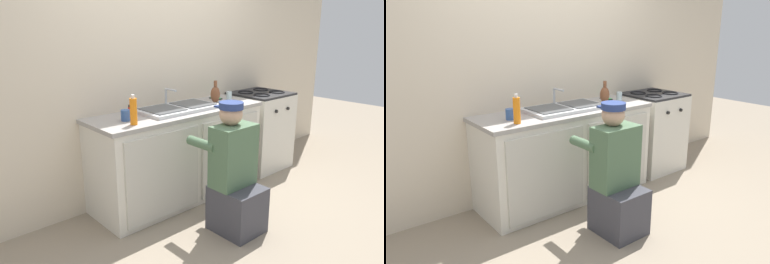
{
  "view_description": "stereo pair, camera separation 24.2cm",
  "coord_description": "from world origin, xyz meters",
  "views": [
    {
      "loc": [
        -2.26,
        -2.41,
        1.71
      ],
      "look_at": [
        0.0,
        0.1,
        0.73
      ],
      "focal_mm": 35.0,
      "sensor_mm": 36.0,
      "label": 1
    },
    {
      "loc": [
        -2.07,
        -2.57,
        1.71
      ],
      "look_at": [
        0.0,
        0.1,
        0.73
      ],
      "focal_mm": 35.0,
      "sensor_mm": 36.0,
      "label": 2
    }
  ],
  "objects": [
    {
      "name": "spice_bottle_red",
      "position": [
        -0.49,
        0.38,
        0.96
      ],
      "size": [
        0.04,
        0.04,
        0.1
      ],
      "color": "red",
      "rests_on": "countertop"
    },
    {
      "name": "water_glass",
      "position": [
        0.69,
        0.27,
        0.96
      ],
      "size": [
        0.06,
        0.06,
        0.1
      ],
      "color": "#ADC6CC",
      "rests_on": "countertop"
    },
    {
      "name": "cell_phone",
      "position": [
        0.66,
        0.44,
        0.91
      ],
      "size": [
        0.07,
        0.14,
        0.01
      ],
      "color": "black",
      "rests_on": "countertop"
    },
    {
      "name": "coffee_mug",
      "position": [
        -0.6,
        0.27,
        0.96
      ],
      "size": [
        0.13,
        0.08,
        0.09
      ],
      "color": "#335699",
      "rests_on": "countertop"
    },
    {
      "name": "counter_cabinet",
      "position": [
        0.0,
        0.29,
        0.44
      ],
      "size": [
        1.77,
        0.62,
        0.87
      ],
      "color": "silver",
      "rests_on": "ground_plane"
    },
    {
      "name": "stove_range",
      "position": [
        1.28,
        0.3,
        0.46
      ],
      "size": [
        0.64,
        0.62,
        0.94
      ],
      "color": "silver",
      "rests_on": "ground_plane"
    },
    {
      "name": "back_wall",
      "position": [
        0.0,
        0.65,
        1.25
      ],
      "size": [
        6.0,
        0.1,
        2.5
      ],
      "primitive_type": "cube",
      "color": "beige",
      "rests_on": "ground_plane"
    },
    {
      "name": "ground_plane",
      "position": [
        0.0,
        0.0,
        0.0
      ],
      "size": [
        12.0,
        12.0,
        0.0
      ],
      "primitive_type": "plane",
      "color": "gray"
    },
    {
      "name": "sink_double_basin",
      "position": [
        0.0,
        0.3,
        0.93
      ],
      "size": [
        0.8,
        0.44,
        0.19
      ],
      "color": "silver",
      "rests_on": "countertop"
    },
    {
      "name": "soap_bottle_orange",
      "position": [
        -0.63,
        0.12,
        1.02
      ],
      "size": [
        0.06,
        0.06,
        0.25
      ],
      "color": "orange",
      "rests_on": "countertop"
    },
    {
      "name": "plumber_person",
      "position": [
        -0.06,
        -0.5,
        0.46
      ],
      "size": [
        0.42,
        0.61,
        1.1
      ],
      "color": "#3F3F47",
      "rests_on": "ground_plane"
    },
    {
      "name": "countertop",
      "position": [
        0.0,
        0.3,
        0.89
      ],
      "size": [
        1.81,
        0.62,
        0.04
      ],
      "primitive_type": "cube",
      "color": "#9E9993",
      "rests_on": "counter_cabinet"
    },
    {
      "name": "vase_decorative",
      "position": [
        0.51,
        0.31,
        1.0
      ],
      "size": [
        0.1,
        0.1,
        0.23
      ],
      "color": "brown",
      "rests_on": "countertop"
    }
  ]
}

